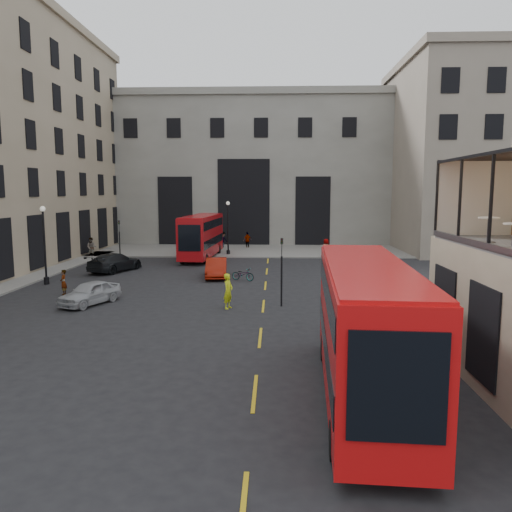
{
  "coord_description": "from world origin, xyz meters",
  "views": [
    {
      "loc": [
        -1.39,
        -15.05,
        6.33
      ],
      "look_at": [
        -2.35,
        10.5,
        3.0
      ],
      "focal_mm": 35.0,
      "sensor_mm": 36.0,
      "label": 1
    }
  ],
  "objects_px": {
    "bus_near": "(365,324)",
    "street_lamp_b": "(228,231)",
    "car_a": "(90,293)",
    "cafe_table_far": "(489,226)",
    "pedestrian_b": "(223,240)",
    "pedestrian_e": "(63,282)",
    "traffic_light_near": "(282,263)",
    "car_b": "(216,268)",
    "traffic_light_far": "(119,236)",
    "bus_far": "(202,234)",
    "street_lamp_a": "(45,250)",
    "pedestrian_d": "(326,249)",
    "pedestrian_a": "(92,247)",
    "pedestrian_c": "(247,240)",
    "car_c": "(115,262)",
    "cyclist": "(228,291)",
    "bicycle": "(243,274)"
  },
  "relations": [
    {
      "from": "bus_near",
      "to": "street_lamp_b",
      "type": "bearing_deg",
      "value": 102.13
    },
    {
      "from": "street_lamp_b",
      "to": "car_a",
      "type": "distance_m",
      "value": 22.74
    },
    {
      "from": "car_a",
      "to": "cafe_table_far",
      "type": "relative_size",
      "value": 4.51
    },
    {
      "from": "pedestrian_b",
      "to": "pedestrian_e",
      "type": "relative_size",
      "value": 1.22
    },
    {
      "from": "traffic_light_near",
      "to": "car_b",
      "type": "distance_m",
      "value": 10.46
    },
    {
      "from": "traffic_light_near",
      "to": "car_a",
      "type": "height_order",
      "value": "traffic_light_near"
    },
    {
      "from": "traffic_light_near",
      "to": "traffic_light_far",
      "type": "relative_size",
      "value": 1.0
    },
    {
      "from": "street_lamp_b",
      "to": "bus_far",
      "type": "relative_size",
      "value": 0.51
    },
    {
      "from": "bus_near",
      "to": "bus_far",
      "type": "height_order",
      "value": "bus_near"
    },
    {
      "from": "street_lamp_a",
      "to": "pedestrian_d",
      "type": "distance_m",
      "value": 24.75
    },
    {
      "from": "cafe_table_far",
      "to": "pedestrian_d",
      "type": "bearing_deg",
      "value": 94.67
    },
    {
      "from": "pedestrian_d",
      "to": "traffic_light_near",
      "type": "bearing_deg",
      "value": 141.25
    },
    {
      "from": "pedestrian_a",
      "to": "pedestrian_c",
      "type": "height_order",
      "value": "pedestrian_a"
    },
    {
      "from": "pedestrian_d",
      "to": "bus_far",
      "type": "bearing_deg",
      "value": 65.42
    },
    {
      "from": "car_a",
      "to": "pedestrian_b",
      "type": "bearing_deg",
      "value": 104.1
    },
    {
      "from": "traffic_light_near",
      "to": "car_c",
      "type": "relative_size",
      "value": 0.75
    },
    {
      "from": "pedestrian_d",
      "to": "cyclist",
      "type": "bearing_deg",
      "value": 134.17
    },
    {
      "from": "bicycle",
      "to": "cafe_table_far",
      "type": "height_order",
      "value": "cafe_table_far"
    },
    {
      "from": "car_a",
      "to": "car_b",
      "type": "xyz_separation_m",
      "value": [
        6.07,
        9.12,
        0.05
      ]
    },
    {
      "from": "car_b",
      "to": "cafe_table_far",
      "type": "xyz_separation_m",
      "value": [
        11.57,
        -19.03,
        4.46
      ]
    },
    {
      "from": "bicycle",
      "to": "pedestrian_c",
      "type": "height_order",
      "value": "pedestrian_c"
    },
    {
      "from": "pedestrian_d",
      "to": "cafe_table_far",
      "type": "bearing_deg",
      "value": 158.57
    },
    {
      "from": "cyclist",
      "to": "pedestrian_a",
      "type": "height_order",
      "value": "cyclist"
    },
    {
      "from": "traffic_light_near",
      "to": "bicycle",
      "type": "distance_m",
      "value": 8.61
    },
    {
      "from": "car_a",
      "to": "cafe_table_far",
      "type": "bearing_deg",
      "value": -5.74
    },
    {
      "from": "car_c",
      "to": "bicycle",
      "type": "xyz_separation_m",
      "value": [
        10.4,
        -3.66,
        -0.29
      ]
    },
    {
      "from": "traffic_light_near",
      "to": "pedestrian_e",
      "type": "distance_m",
      "value": 13.7
    },
    {
      "from": "pedestrian_e",
      "to": "car_c",
      "type": "bearing_deg",
      "value": 169.07
    },
    {
      "from": "bus_far",
      "to": "pedestrian_a",
      "type": "height_order",
      "value": "bus_far"
    },
    {
      "from": "bus_far",
      "to": "car_c",
      "type": "bearing_deg",
      "value": -126.08
    },
    {
      "from": "car_c",
      "to": "cyclist",
      "type": "distance_m",
      "value": 15.9
    },
    {
      "from": "street_lamp_a",
      "to": "car_b",
      "type": "height_order",
      "value": "street_lamp_a"
    },
    {
      "from": "bus_far",
      "to": "pedestrian_b",
      "type": "distance_m",
      "value": 8.38
    },
    {
      "from": "car_c",
      "to": "pedestrian_e",
      "type": "distance_m",
      "value": 9.01
    },
    {
      "from": "bus_near",
      "to": "car_a",
      "type": "relative_size",
      "value": 2.75
    },
    {
      "from": "street_lamp_b",
      "to": "pedestrian_b",
      "type": "bearing_deg",
      "value": 101.2
    },
    {
      "from": "street_lamp_a",
      "to": "car_c",
      "type": "bearing_deg",
      "value": 62.21
    },
    {
      "from": "bus_near",
      "to": "pedestrian_c",
      "type": "xyz_separation_m",
      "value": [
        -5.79,
        40.27,
        -1.44
      ]
    },
    {
      "from": "cyclist",
      "to": "traffic_light_near",
      "type": "bearing_deg",
      "value": -56.45
    },
    {
      "from": "traffic_light_near",
      "to": "pedestrian_b",
      "type": "distance_m",
      "value": 28.45
    },
    {
      "from": "car_a",
      "to": "bicycle",
      "type": "xyz_separation_m",
      "value": [
        8.12,
        7.88,
        -0.21
      ]
    },
    {
      "from": "pedestrian_d",
      "to": "pedestrian_e",
      "type": "height_order",
      "value": "pedestrian_d"
    },
    {
      "from": "traffic_light_far",
      "to": "car_b",
      "type": "height_order",
      "value": "traffic_light_far"
    },
    {
      "from": "cafe_table_far",
      "to": "car_c",
      "type": "bearing_deg",
      "value": 132.88
    },
    {
      "from": "street_lamp_b",
      "to": "car_a",
      "type": "bearing_deg",
      "value": -104.72
    },
    {
      "from": "bus_far",
      "to": "car_a",
      "type": "distance_m",
      "value": 19.86
    },
    {
      "from": "traffic_light_near",
      "to": "cyclist",
      "type": "height_order",
      "value": "traffic_light_near"
    },
    {
      "from": "traffic_light_far",
      "to": "bus_far",
      "type": "height_order",
      "value": "bus_far"
    },
    {
      "from": "bus_near",
      "to": "car_b",
      "type": "distance_m",
      "value": 22.65
    },
    {
      "from": "traffic_light_far",
      "to": "bicycle",
      "type": "distance_m",
      "value": 14.06
    }
  ]
}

